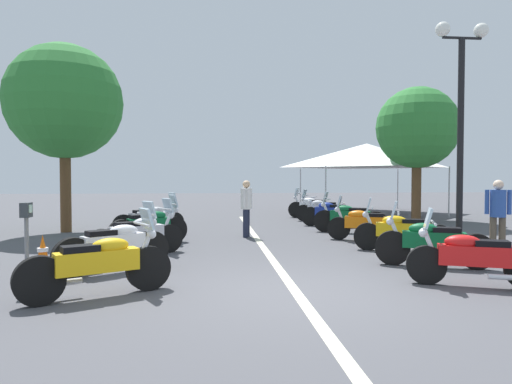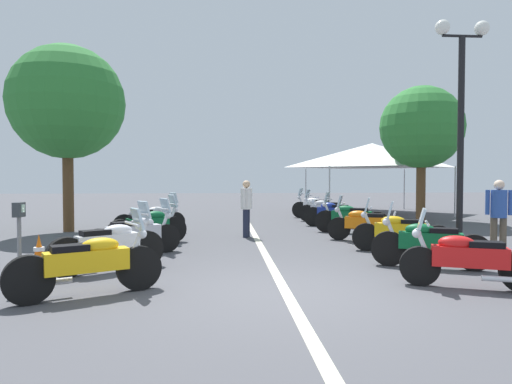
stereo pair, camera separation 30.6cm
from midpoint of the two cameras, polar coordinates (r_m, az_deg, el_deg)
ground_plane at (r=6.73m, az=3.73°, el=-12.48°), size 80.00×80.00×0.00m
lane_centre_stripe at (r=10.78m, az=0.13°, el=-6.99°), size 16.58×0.16×0.01m
motorcycle_left_row_0 at (r=6.76m, az=-20.34°, el=-8.44°), size 1.14×1.94×1.22m
motorcycle_left_row_1 at (r=8.37m, az=-18.28°, el=-6.38°), size 1.32×1.79×1.23m
motorcycle_left_row_2 at (r=9.98m, az=-15.43°, el=-5.12°), size 1.25×1.85×1.20m
motorcycle_left_row_3 at (r=11.53m, az=-13.93°, el=-4.11°), size 1.10×1.84×1.22m
motorcycle_left_row_4 at (r=13.36m, az=-13.75°, el=-3.32°), size 1.28×1.90×1.21m
motorcycle_right_row_0 at (r=7.60m, az=24.59°, el=-7.46°), size 0.98×1.90×1.19m
motorcycle_right_row_1 at (r=8.98m, az=20.33°, el=-5.89°), size 1.01×1.99×1.21m
motorcycle_right_row_2 at (r=10.64m, az=17.00°, el=-4.70°), size 0.99×2.06×1.20m
motorcycle_right_row_3 at (r=12.19m, az=12.70°, el=-3.86°), size 0.98×1.86×1.19m
motorcycle_right_row_4 at (r=13.73m, az=11.00°, el=-3.12°), size 1.12×2.03×1.22m
motorcycle_right_row_5 at (r=15.35m, az=8.82°, el=-2.63°), size 1.12×1.88×1.01m
motorcycle_right_row_6 at (r=16.98m, az=7.80°, el=-2.18°), size 1.14×1.92×1.20m
motorcycle_right_row_7 at (r=18.42m, az=6.64°, el=-1.83°), size 1.10×1.91×1.22m
street_lamp_twin_globe at (r=11.24m, az=23.66°, el=10.93°), size 0.32×1.22×5.10m
parking_meter at (r=7.63m, az=-27.94°, el=-4.14°), size 0.19×0.14×1.29m
traffic_cone_0 at (r=9.28m, az=-26.10°, el=-6.83°), size 0.36×0.36×0.61m
traffic_cone_1 at (r=12.10m, az=19.06°, el=-4.74°), size 0.36×0.36×0.61m
bystander_0 at (r=12.55m, az=-1.92°, el=-1.55°), size 0.50×0.32×1.57m
bystander_1 at (r=11.14m, az=27.45°, el=-2.09°), size 0.32×0.49×1.61m
roadside_tree_0 at (r=15.08m, az=-23.49°, el=10.32°), size 3.43×3.43×5.65m
roadside_tree_1 at (r=17.27m, az=19.13°, el=7.57°), size 2.90×2.90×4.88m
roadside_tree_2 at (r=18.84m, az=19.08°, el=7.77°), size 2.78×2.78×5.05m
event_tent at (r=21.49m, az=13.36°, el=4.47°), size 5.74×5.74×3.20m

